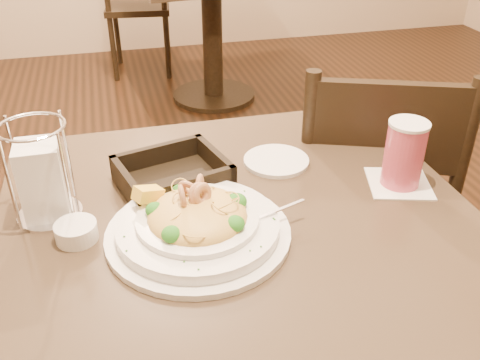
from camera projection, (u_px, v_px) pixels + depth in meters
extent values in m
cylinder|color=black|center=(242.00, 359.00, 1.19)|extent=(0.12, 0.12, 0.70)
cube|color=#4E3E2C|center=(243.00, 229.00, 1.00)|extent=(0.90, 0.90, 0.03)
cylinder|color=black|center=(214.00, 95.00, 3.43)|extent=(0.52, 0.52, 0.03)
cylinder|color=black|center=(212.00, 39.00, 3.24)|extent=(0.12, 0.12, 0.70)
cube|color=black|center=(364.00, 209.00, 1.57)|extent=(0.54, 0.54, 0.04)
cylinder|color=black|center=(405.00, 239.00, 1.83)|extent=(0.04, 0.04, 0.43)
cylinder|color=black|center=(299.00, 232.00, 1.86)|extent=(0.04, 0.04, 0.43)
cylinder|color=black|center=(423.00, 316.00, 1.52)|extent=(0.04, 0.04, 0.43)
cylinder|color=black|center=(296.00, 306.00, 1.56)|extent=(0.04, 0.04, 0.43)
cylinder|color=black|center=(459.00, 170.00, 1.27)|extent=(0.04, 0.04, 0.46)
cylinder|color=black|center=(307.00, 161.00, 1.30)|extent=(0.04, 0.04, 0.46)
cube|color=black|center=(388.00, 128.00, 1.23)|extent=(0.35, 0.16, 0.22)
cube|color=black|center=(138.00, 7.00, 3.64)|extent=(0.47, 0.47, 0.04)
cylinder|color=black|center=(167.00, 33.00, 3.93)|extent=(0.04, 0.04, 0.43)
cylinder|color=black|center=(117.00, 34.00, 3.89)|extent=(0.04, 0.04, 0.43)
cylinder|color=black|center=(167.00, 48.00, 3.63)|extent=(0.04, 0.04, 0.43)
cylinder|color=black|center=(113.00, 50.00, 3.59)|extent=(0.04, 0.04, 0.43)
cylinder|color=white|center=(198.00, 233.00, 0.95)|extent=(0.33, 0.33, 0.01)
cylinder|color=white|center=(198.00, 226.00, 0.95)|extent=(0.29, 0.29, 0.02)
cylinder|color=white|center=(198.00, 219.00, 0.94)|extent=(0.22, 0.22, 0.01)
ellipsoid|color=gold|center=(197.00, 216.00, 0.93)|extent=(0.18, 0.18, 0.06)
cube|color=yellow|center=(148.00, 194.00, 0.97)|extent=(0.06, 0.05, 0.04)
cube|color=silver|center=(275.00, 211.00, 0.96)|extent=(0.12, 0.04, 0.01)
cube|color=silver|center=(239.00, 215.00, 0.94)|extent=(0.03, 0.03, 0.00)
torus|color=gold|center=(197.00, 210.00, 0.93)|extent=(0.05, 0.05, 0.02)
torus|color=gold|center=(228.00, 201.00, 0.95)|extent=(0.05, 0.05, 0.02)
torus|color=gold|center=(197.00, 204.00, 0.92)|extent=(0.05, 0.05, 0.02)
torus|color=gold|center=(184.00, 208.00, 0.94)|extent=(0.06, 0.06, 0.02)
torus|color=gold|center=(221.00, 208.00, 0.91)|extent=(0.04, 0.05, 0.04)
torus|color=gold|center=(173.00, 217.00, 0.90)|extent=(0.05, 0.05, 0.03)
torus|color=gold|center=(200.00, 215.00, 0.92)|extent=(0.03, 0.05, 0.04)
torus|color=gold|center=(197.00, 206.00, 0.92)|extent=(0.05, 0.05, 0.02)
torus|color=gold|center=(194.00, 205.00, 0.93)|extent=(0.04, 0.05, 0.03)
torus|color=gold|center=(183.00, 196.00, 0.95)|extent=(0.03, 0.03, 0.02)
torus|color=gold|center=(190.00, 213.00, 0.93)|extent=(0.05, 0.05, 0.03)
torus|color=gold|center=(187.00, 219.00, 0.90)|extent=(0.04, 0.05, 0.03)
torus|color=gold|center=(195.00, 199.00, 0.94)|extent=(0.06, 0.06, 0.01)
torus|color=gold|center=(198.00, 211.00, 0.93)|extent=(0.05, 0.05, 0.02)
torus|color=gold|center=(181.00, 200.00, 0.93)|extent=(0.04, 0.04, 0.02)
torus|color=gold|center=(180.00, 186.00, 0.96)|extent=(0.03, 0.03, 0.02)
torus|color=gold|center=(203.00, 188.00, 0.97)|extent=(0.06, 0.05, 0.03)
torus|color=gold|center=(195.00, 235.00, 0.87)|extent=(0.06, 0.05, 0.03)
torus|color=gold|center=(227.00, 204.00, 0.92)|extent=(0.06, 0.05, 0.04)
torus|color=gold|center=(196.00, 205.00, 0.93)|extent=(0.03, 0.03, 0.01)
torus|color=gold|center=(197.00, 195.00, 0.94)|extent=(0.05, 0.04, 0.03)
torus|color=tan|center=(202.00, 195.00, 0.92)|extent=(0.04, 0.04, 0.04)
torus|color=tan|center=(189.00, 189.00, 0.93)|extent=(0.05, 0.05, 0.04)
torus|color=tan|center=(199.00, 194.00, 0.92)|extent=(0.05, 0.04, 0.04)
torus|color=tan|center=(200.00, 186.00, 0.94)|extent=(0.03, 0.04, 0.04)
torus|color=tan|center=(183.00, 196.00, 0.91)|extent=(0.02, 0.04, 0.04)
ellipsoid|color=#1C6015|center=(236.00, 202.00, 0.96)|extent=(0.04, 0.04, 0.03)
ellipsoid|color=#1C6015|center=(181.00, 191.00, 0.99)|extent=(0.03, 0.03, 0.02)
ellipsoid|color=#1C6015|center=(155.00, 210.00, 0.93)|extent=(0.03, 0.03, 0.03)
ellipsoid|color=#1C6015|center=(172.00, 234.00, 0.87)|extent=(0.04, 0.04, 0.03)
ellipsoid|color=#1C6015|center=(235.00, 224.00, 0.90)|extent=(0.04, 0.04, 0.03)
cube|color=#266619|center=(126.00, 251.00, 0.87)|extent=(0.00, 0.00, 0.00)
cube|color=#266619|center=(199.00, 269.00, 0.83)|extent=(0.00, 0.00, 0.00)
cube|color=#266619|center=(250.00, 251.00, 0.87)|extent=(0.00, 0.00, 0.00)
cube|color=#266619|center=(207.00, 184.00, 1.04)|extent=(0.00, 0.00, 0.00)
cube|color=#266619|center=(275.00, 219.00, 0.94)|extent=(0.00, 0.00, 0.00)
cube|color=#266619|center=(261.00, 247.00, 0.88)|extent=(0.00, 0.00, 0.00)
cube|color=#266619|center=(180.00, 186.00, 1.04)|extent=(0.00, 0.00, 0.00)
cube|color=#266619|center=(273.00, 218.00, 0.95)|extent=(0.00, 0.00, 0.00)
cube|color=#266619|center=(203.00, 184.00, 1.04)|extent=(0.00, 0.00, 0.00)
cube|color=#266619|center=(124.00, 236.00, 0.90)|extent=(0.00, 0.00, 0.00)
cube|color=#266619|center=(184.00, 262.00, 0.85)|extent=(0.00, 0.00, 0.00)
cube|color=#266619|center=(189.00, 183.00, 1.05)|extent=(0.00, 0.00, 0.00)
cube|color=#266619|center=(244.00, 191.00, 1.02)|extent=(0.00, 0.00, 0.00)
cube|color=#266619|center=(219.00, 186.00, 1.04)|extent=(0.00, 0.00, 0.00)
cube|color=white|center=(399.00, 183.00, 1.11)|extent=(0.15, 0.15, 0.00)
cylinder|color=#C6465F|center=(404.00, 154.00, 1.07)|extent=(0.08, 0.08, 0.13)
cylinder|color=white|center=(410.00, 124.00, 1.04)|extent=(0.08, 0.08, 0.01)
cube|color=black|center=(173.00, 182.00, 1.10)|extent=(0.25, 0.22, 0.02)
cube|color=black|center=(215.00, 159.00, 1.13)|extent=(0.06, 0.17, 0.04)
cube|color=black|center=(127.00, 183.00, 1.04)|extent=(0.06, 0.17, 0.04)
cube|color=black|center=(158.00, 154.00, 1.14)|extent=(0.20, 0.07, 0.04)
cube|color=black|center=(188.00, 188.00, 1.03)|extent=(0.20, 0.07, 0.04)
cylinder|color=silver|center=(50.00, 214.00, 1.01)|extent=(0.12, 0.12, 0.01)
torus|color=silver|center=(31.00, 127.00, 0.92)|extent=(0.12, 0.12, 0.01)
cube|color=white|center=(43.00, 180.00, 0.97)|extent=(0.09, 0.09, 0.14)
cylinder|color=silver|center=(11.00, 187.00, 0.91)|extent=(0.01, 0.01, 0.19)
cylinder|color=silver|center=(67.00, 180.00, 0.93)|extent=(0.01, 0.01, 0.19)
cylinder|color=silver|center=(16.00, 161.00, 0.99)|extent=(0.01, 0.01, 0.19)
cylinder|color=silver|center=(68.00, 156.00, 1.01)|extent=(0.01, 0.01, 0.19)
cylinder|color=white|center=(276.00, 161.00, 1.18)|extent=(0.19, 0.19, 0.01)
cylinder|color=white|center=(76.00, 232.00, 0.94)|extent=(0.08, 0.08, 0.03)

